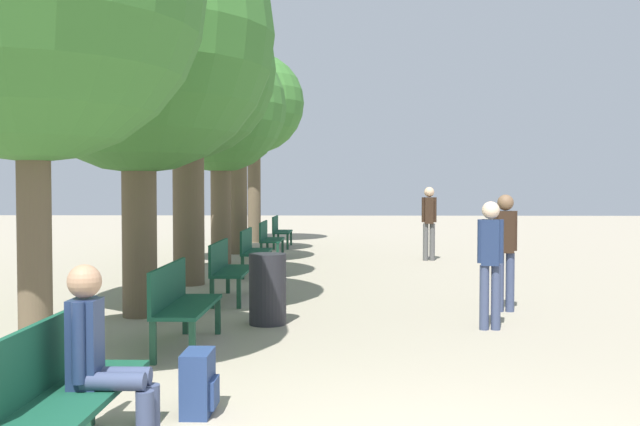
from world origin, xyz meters
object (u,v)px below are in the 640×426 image
(tree_row_1, at_px, (138,38))
(tree_row_5, at_px, (254,105))
(bench_row_1, at_px, (180,299))
(person_seated, at_px, (103,356))
(bench_row_2, at_px, (227,266))
(tree_row_4, at_px, (236,113))
(bench_row_3, at_px, (252,248))
(pedestrian_mid, at_px, (490,256))
(trash_bin, at_px, (268,289))
(pedestrian_near, at_px, (429,218))
(bench_row_0, at_px, (63,381))
(tree_row_2, at_px, (188,74))
(bench_row_5, at_px, (279,229))
(backpack, at_px, (199,383))
(pedestrian_far, at_px, (505,245))
(bench_row_4, at_px, (268,237))
(tree_row_3, at_px, (220,108))

(tree_row_1, bearing_deg, tree_row_5, 90.00)
(bench_row_1, relative_size, person_seated, 1.25)
(bench_row_2, distance_m, tree_row_4, 8.36)
(bench_row_1, height_order, bench_row_2, same)
(bench_row_3, distance_m, pedestrian_mid, 6.43)
(bench_row_2, xyz_separation_m, trash_bin, (0.81, -1.87, -0.08))
(pedestrian_near, bearing_deg, bench_row_0, -107.06)
(tree_row_4, bearing_deg, tree_row_2, -90.00)
(tree_row_1, height_order, pedestrian_near, tree_row_1)
(bench_row_0, bearing_deg, bench_row_5, 90.00)
(pedestrian_mid, bearing_deg, bench_row_2, 148.63)
(bench_row_2, bearing_deg, tree_row_5, 94.71)
(backpack, bearing_deg, tree_row_5, 95.35)
(bench_row_5, bearing_deg, bench_row_1, -90.00)
(pedestrian_far, bearing_deg, tree_row_4, 120.00)
(bench_row_2, bearing_deg, bench_row_4, 90.00)
(bench_row_0, relative_size, tree_row_2, 0.29)
(tree_row_5, xyz_separation_m, trash_bin, (1.76, -13.41, -3.87))
(bench_row_2, bearing_deg, pedestrian_mid, -31.37)
(bench_row_4, relative_size, person_seated, 1.25)
(bench_row_3, xyz_separation_m, tree_row_4, (-0.95, 4.48, 3.12))
(bench_row_4, relative_size, pedestrian_far, 0.95)
(bench_row_0, bearing_deg, person_seated, 14.70)
(bench_row_3, bearing_deg, tree_row_3, 115.65)
(backpack, distance_m, pedestrian_far, 5.70)
(bench_row_3, distance_m, person_seated, 9.59)
(bench_row_1, bearing_deg, bench_row_2, 90.00)
(bench_row_3, xyz_separation_m, backpack, (0.64, -8.65, -0.29))
(bench_row_5, xyz_separation_m, tree_row_2, (-0.95, -7.90, 3.19))
(bench_row_4, xyz_separation_m, tree_row_1, (-0.95, -7.79, 3.16))
(bench_row_3, relative_size, bench_row_4, 1.00)
(tree_row_4, relative_size, backpack, 10.51)
(pedestrian_mid, distance_m, trash_bin, 2.77)
(tree_row_2, bearing_deg, tree_row_3, 90.00)
(tree_row_5, bearing_deg, trash_bin, -82.53)
(bench_row_3, xyz_separation_m, pedestrian_near, (3.83, 2.82, 0.47))
(bench_row_5, xyz_separation_m, pedestrian_far, (4.00, -10.52, 0.40))
(bench_row_2, bearing_deg, bench_row_0, -90.00)
(person_seated, xyz_separation_m, pedestrian_far, (3.77, 5.50, 0.26))
(bench_row_5, relative_size, tree_row_5, 0.26)
(tree_row_5, height_order, backpack, tree_row_5)
(bench_row_5, height_order, tree_row_5, tree_row_5)
(tree_row_5, bearing_deg, bench_row_1, -86.31)
(bench_row_0, height_order, person_seated, person_seated)
(tree_row_4, relative_size, pedestrian_near, 2.92)
(bench_row_4, distance_m, tree_row_5, 6.43)
(person_seated, bearing_deg, bench_row_0, -165.30)
(bench_row_1, xyz_separation_m, pedestrian_far, (4.00, 2.34, 0.40))
(tree_row_2, xyz_separation_m, pedestrian_near, (4.78, 4.29, -2.72))
(tree_row_1, bearing_deg, tree_row_2, 90.00)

